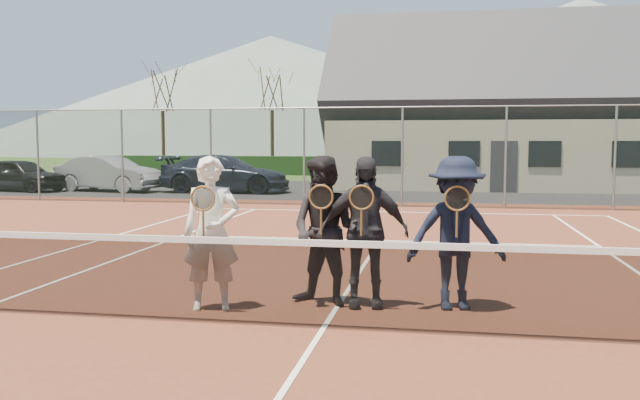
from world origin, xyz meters
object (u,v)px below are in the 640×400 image
object	(u,v)px
tennis_net	(324,280)
player_b	(325,231)
clubhouse	(509,95)
player_d	(456,233)
car_a	(20,175)
car_b	(109,174)
player_a	(211,233)
car_c	(225,174)
player_c	(364,232)

from	to	relation	value
tennis_net	player_b	distance (m)	1.13
clubhouse	player_d	xyz separation A→B (m)	(-2.62, -22.88, -3.07)
car_a	car_b	world-z (taller)	car_b
player_b	car_b	bearing A→B (deg)	124.62
player_a	player_d	bearing A→B (deg)	10.41
car_c	tennis_net	bearing A→B (deg)	-158.83
car_a	player_c	bearing A→B (deg)	-126.89
tennis_net	player_b	size ratio (longest dim) A/B	6.49
car_b	tennis_net	distance (m)	21.44
car_c	player_d	bearing A→B (deg)	-153.75
player_b	player_c	bearing A→B (deg)	0.22
clubhouse	player_c	size ratio (longest dim) A/B	8.67
player_d	player_c	bearing A→B (deg)	-176.49
player_b	player_d	world-z (taller)	same
tennis_net	clubhouse	size ratio (longest dim) A/B	0.75
clubhouse	player_b	size ratio (longest dim) A/B	8.67
car_c	clubhouse	xyz separation A→B (m)	(11.10, 5.81, 3.26)
player_b	clubhouse	bearing A→B (deg)	79.71
tennis_net	clubhouse	bearing A→B (deg)	80.54
tennis_net	car_a	bearing A→B (deg)	131.42
car_c	player_b	distance (m)	18.48
tennis_net	player_c	distance (m)	1.16
car_a	tennis_net	xyz separation A→B (m)	(15.29, -17.33, -0.12)
car_b	clubhouse	size ratio (longest dim) A/B	0.27
player_b	player_d	distance (m)	1.55
car_a	car_b	distance (m)	3.53
player_d	car_a	bearing A→B (deg)	135.79
player_c	car_c	bearing A→B (deg)	113.35
car_a	player_c	size ratio (longest dim) A/B	2.14
player_a	player_c	world-z (taller)	same
tennis_net	player_b	bearing A→B (deg)	99.10
player_a	tennis_net	bearing A→B (deg)	-22.63
car_a	car_c	distance (m)	8.24
car_a	player_a	world-z (taller)	player_a
car_c	clubhouse	size ratio (longest dim) A/B	0.32
car_c	player_b	size ratio (longest dim) A/B	2.79
car_c	player_b	xyz separation A→B (m)	(6.93, -17.14, 0.19)
car_c	player_c	world-z (taller)	player_c
clubhouse	tennis_net	bearing A→B (deg)	-99.46
car_c	player_d	world-z (taller)	player_d
clubhouse	player_c	bearing A→B (deg)	-99.16
player_b	player_d	xyz separation A→B (m)	(1.54, 0.07, -0.00)
car_a	car_b	size ratio (longest dim) A/B	0.90
car_c	clubhouse	bearing A→B (deg)	-62.49
car_a	car_b	xyz separation A→B (m)	(3.49, 0.57, 0.05)
player_c	clubhouse	bearing A→B (deg)	80.84
player_d	tennis_net	bearing A→B (deg)	-140.96
car_c	player_b	bearing A→B (deg)	-158.13
player_a	player_c	distance (m)	1.80
player_b	player_c	world-z (taller)	same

